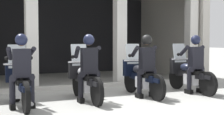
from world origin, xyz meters
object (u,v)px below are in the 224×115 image
police_officer_far_left (22,64)px  police_officer_far_right (195,59)px  motorcycle_far_left (20,83)px  police_officer_center_left (89,62)px  police_officer_center_right (146,60)px  motorcycle_center_left (85,79)px  motorcycle_far_right (188,74)px  motorcycle_center_right (141,77)px

police_officer_far_left → police_officer_far_right: bearing=-0.1°
motorcycle_far_left → police_officer_far_right: police_officer_far_right is taller
motorcycle_far_left → police_officer_center_left: police_officer_center_left is taller
police_officer_center_right → police_officer_far_right: bearing=6.4°
motorcycle_center_left → motorcycle_far_right: same height
police_officer_far_left → motorcycle_far_right: bearing=3.4°
motorcycle_center_right → police_officer_far_right: bearing=-4.1°
police_officer_far_left → police_officer_far_right: same height
motorcycle_center_left → police_officer_center_right: (1.53, -0.28, 0.44)m
motorcycle_center_left → motorcycle_far_left: bearing=-170.2°
police_officer_center_right → motorcycle_center_right: bearing=95.1°
police_officer_center_left → motorcycle_far_left: bearing=179.2°
motorcycle_far_right → police_officer_far_right: 0.52m
police_officer_far_left → police_officer_center_right: (3.06, 0.11, 0.00)m
police_officer_far_left → police_officer_center_left: bearing=2.3°
police_officer_far_left → motorcycle_center_left: size_ratio=0.78×
police_officer_center_left → police_officer_far_right: size_ratio=1.00×
motorcycle_center_left → police_officer_center_right: police_officer_center_right is taller
motorcycle_center_left → motorcycle_far_right: 3.06m
police_officer_far_left → police_officer_center_left: size_ratio=1.00×
police_officer_center_left → police_officer_far_right: bearing=6.2°
motorcycle_far_left → police_officer_far_left: (-0.00, -0.28, 0.44)m
motorcycle_center_right → motorcycle_far_right: 1.53m
motorcycle_far_left → motorcycle_center_left: 1.54m
motorcycle_far_left → police_officer_far_right: 4.62m
police_officer_center_right → police_officer_far_right: same height
motorcycle_far_left → motorcycle_center_right: bearing=0.2°
motorcycle_center_left → police_officer_center_right: bearing=-4.8°
police_officer_far_right → police_officer_center_right: bearing=-179.1°
motorcycle_center_left → motorcycle_far_right: size_ratio=1.00×
police_officer_far_left → motorcycle_center_left: bearing=12.6°
motorcycle_far_right → police_officer_far_right: size_ratio=1.29×
motorcycle_center_right → police_officer_far_right: (1.53, -0.26, 0.44)m
motorcycle_center_left → police_officer_far_right: (3.06, -0.26, 0.44)m
police_officer_center_left → motorcycle_center_right: (1.53, 0.28, -0.44)m
motorcycle_center_right → police_officer_center_left: bearing=-164.2°
motorcycle_far_left → police_officer_center_right: bearing=-5.1°
motorcycle_center_right → motorcycle_center_left: bearing=-174.7°
motorcycle_center_left → police_officer_center_left: size_ratio=1.29×
police_officer_center_right → police_officer_far_left: bearing=-172.6°
police_officer_center_left → motorcycle_center_left: bearing=95.4°
police_officer_far_right → motorcycle_center_right: bearing=170.3°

